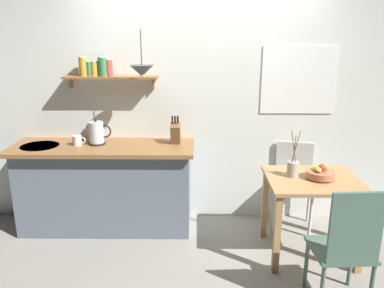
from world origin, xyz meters
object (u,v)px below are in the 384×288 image
object	(u,v)px
electric_kettle	(97,133)
pendant_lamp	(142,71)
dining_chair_near	(347,244)
twig_vase	(293,168)
dining_chair_far	(293,180)
fruit_bowl	(321,173)
dining_table	(312,193)
coffee_mug_by_sink	(78,140)
knife_block	(175,133)

from	to	relation	value
electric_kettle	pendant_lamp	distance (m)	0.82
dining_chair_near	twig_vase	size ratio (longest dim) A/B	2.33
dining_chair_far	fruit_bowl	xyz separation A→B (m)	(0.08, -0.58, 0.30)
dining_chair_far	pendant_lamp	world-z (taller)	pendant_lamp
electric_kettle	twig_vase	bearing A→B (deg)	-13.94
fruit_bowl	pendant_lamp	xyz separation A→B (m)	(-1.62, 0.38, 0.86)
dining_table	dining_chair_near	xyz separation A→B (m)	(0.05, -0.75, -0.08)
dining_chair_near	coffee_mug_by_sink	world-z (taller)	coffee_mug_by_sink
dining_table	dining_chair_near	world-z (taller)	dining_chair_near
fruit_bowl	electric_kettle	bearing A→B (deg)	166.23
dining_chair_near	knife_block	xyz separation A→B (m)	(-1.31, 1.30, 0.50)
knife_block	fruit_bowl	bearing A→B (deg)	-22.54
dining_chair_far	fruit_bowl	distance (m)	0.66
dining_table	fruit_bowl	bearing A→B (deg)	-0.48
dining_chair_far	fruit_bowl	size ratio (longest dim) A/B	3.67
knife_block	coffee_mug_by_sink	xyz separation A→B (m)	(-0.98, -0.07, -0.06)
pendant_lamp	dining_chair_near	bearing A→B (deg)	-35.18
dining_chair_far	twig_vase	distance (m)	0.64
twig_vase	knife_block	bearing A→B (deg)	155.42
coffee_mug_by_sink	pendant_lamp	bearing A→B (deg)	-8.08
fruit_bowl	knife_block	world-z (taller)	knife_block
twig_vase	knife_block	world-z (taller)	knife_block
dining_chair_near	electric_kettle	xyz separation A→B (m)	(-2.10, 1.27, 0.50)
dining_chair_far	coffee_mug_by_sink	distance (m)	2.27
dining_table	fruit_bowl	xyz separation A→B (m)	(0.06, -0.00, 0.19)
twig_vase	knife_block	xyz separation A→B (m)	(-1.09, 0.50, 0.20)
twig_vase	coffee_mug_by_sink	distance (m)	2.11
dining_table	electric_kettle	bearing A→B (deg)	165.85
dining_chair_far	pendant_lamp	size ratio (longest dim) A/B	2.12
dining_table	coffee_mug_by_sink	distance (m)	2.32
dining_chair_near	dining_table	bearing A→B (deg)	93.50
knife_block	coffee_mug_by_sink	bearing A→B (deg)	-175.73
twig_vase	coffee_mug_by_sink	world-z (taller)	twig_vase
dining_table	twig_vase	distance (m)	0.28
fruit_bowl	twig_vase	size ratio (longest dim) A/B	0.57
dining_chair_near	knife_block	world-z (taller)	knife_block
dining_chair_far	knife_block	distance (m)	1.34
dining_chair_far	twig_vase	xyz separation A→B (m)	(-0.15, -0.53, 0.32)
dining_table	fruit_bowl	distance (m)	0.20
electric_kettle	dining_table	bearing A→B (deg)	-14.15
dining_table	pendant_lamp	distance (m)	1.92
knife_block	electric_kettle	bearing A→B (deg)	-177.80
dining_chair_far	electric_kettle	size ratio (longest dim) A/B	3.40
dining_chair_near	dining_chair_far	size ratio (longest dim) A/B	1.11
electric_kettle	coffee_mug_by_sink	world-z (taller)	electric_kettle
fruit_bowl	coffee_mug_by_sink	xyz separation A→B (m)	(-2.30, 0.48, 0.16)
coffee_mug_by_sink	electric_kettle	bearing A→B (deg)	12.83
twig_vase	electric_kettle	xyz separation A→B (m)	(-1.88, 0.47, 0.20)
pendant_lamp	coffee_mug_by_sink	bearing A→B (deg)	171.92
fruit_bowl	knife_block	bearing A→B (deg)	157.46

